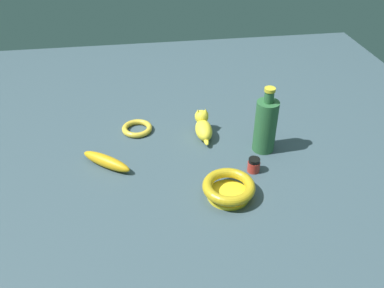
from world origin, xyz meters
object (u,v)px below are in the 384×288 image
at_px(bowl, 229,188).
at_px(nail_polish_jar, 254,165).
at_px(bangle, 137,128).
at_px(cat_figurine, 203,127).
at_px(banana, 106,161).
at_px(bottle_tall, 266,125).

bearing_deg(bowl, nail_polish_jar, 44.59).
relative_size(bowl, bangle, 1.40).
bearing_deg(cat_figurine, banana, -158.86).
distance_m(nail_polish_jar, bangle, 0.44).
distance_m(bowl, bangle, 0.45).
bearing_deg(bangle, bottle_tall, -22.82).
xyz_separation_m(cat_figurine, bottle_tall, (0.18, -0.11, 0.06)).
xyz_separation_m(bottle_tall, bowl, (-0.16, -0.21, -0.06)).
height_order(cat_figurine, bangle, cat_figurine).
relative_size(bottle_tall, bangle, 2.10).
bearing_deg(cat_figurine, bangle, 164.33).
bearing_deg(nail_polish_jar, bottle_tall, 59.79).
bearing_deg(banana, nail_polish_jar, -152.70).
bearing_deg(bottle_tall, cat_figurine, 149.26).
bearing_deg(bottle_tall, nail_polish_jar, -120.21).
relative_size(cat_figurine, bottle_tall, 0.63).
bearing_deg(cat_figurine, bottle_tall, -30.74).
bearing_deg(bottle_tall, bowl, -128.38).
relative_size(bowl, banana, 0.84).
bearing_deg(nail_polish_jar, banana, 168.85).
height_order(bottle_tall, bangle, bottle_tall).
xyz_separation_m(cat_figurine, banana, (-0.33, -0.13, -0.02)).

